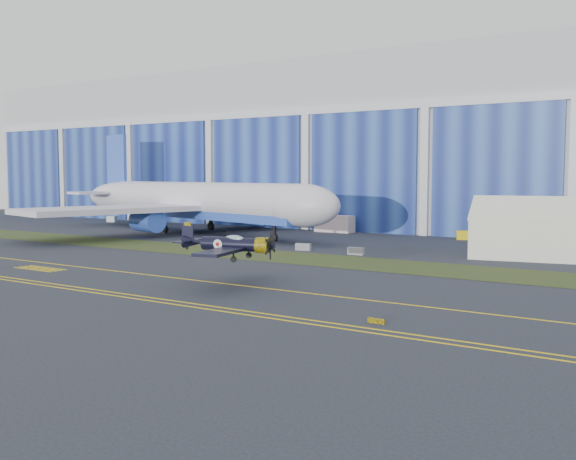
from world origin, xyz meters
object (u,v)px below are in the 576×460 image
Objects in this scene: tent at (542,227)px; tug at (465,235)px; warbird at (230,244)px; jetliner at (198,161)px; shipping_container at (335,224)px.

tent reaches higher than tug.
warbird is 39.76m from tent.
warbird is 6.11× the size of tug.
jetliner is 43.94m from tug.
tent is 40.74m from shipping_container.
warbird is 0.17× the size of jetliner.
tent is 21.76m from tug.
warbird reaches higher than shipping_container.
shipping_container is 2.86× the size of tug.
jetliner reaches higher than tug.
shipping_container is (-37.16, 16.56, -2.17)m from tent.
warbird reaches higher than tug.
jetliner is 24.89m from shipping_container.
tent reaches higher than warbird.
shipping_container is at bearing 97.40° from warbird.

